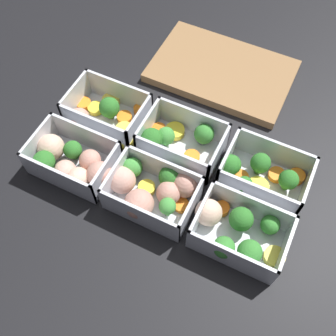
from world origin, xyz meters
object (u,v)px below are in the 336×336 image
container_near_right (237,231)px  container_far_right (261,176)px  container_near_left (72,162)px  container_far_left (106,114)px  container_far_center (178,140)px  container_near_center (153,190)px

container_near_right → container_far_right: 0.11m
container_near_left → container_near_right: bearing=1.2°
container_far_left → container_far_right: (0.31, 0.00, 0.00)m
container_near_right → container_far_center: 0.19m
container_near_center → container_near_left: bearing=-175.2°
container_far_center → container_near_left: bearing=-140.0°
container_near_center → container_far_left: (-0.15, 0.10, -0.00)m
container_near_left → container_far_right: (0.30, 0.12, -0.00)m
container_near_center → container_far_center: same height
container_far_left → container_far_right: size_ratio=1.07×
container_near_right → container_far_left: same height
container_far_left → container_far_center: (0.15, 0.00, 0.00)m
container_near_center → container_near_right: 0.15m
container_near_center → container_far_center: (-0.01, 0.11, -0.00)m
container_near_left → container_far_right: bearing=21.2°
container_far_left → container_far_center: bearing=1.7°
container_near_center → container_near_right: bearing=-2.5°
container_far_right → container_near_left: bearing=-158.8°
container_far_center → container_far_right: same height
container_near_right → container_far_right: size_ratio=1.14×
container_far_left → container_far_center: same height
container_near_left → container_far_right: size_ratio=1.10×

